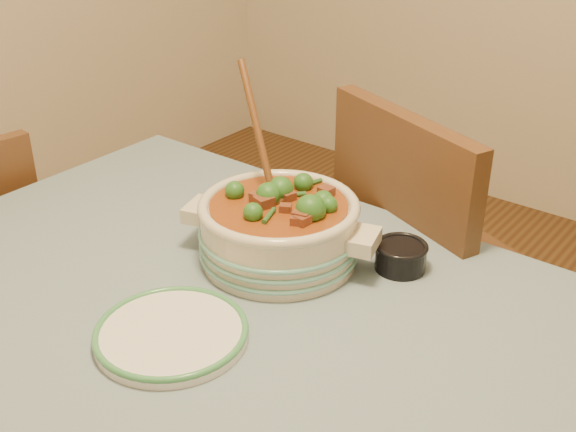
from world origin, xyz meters
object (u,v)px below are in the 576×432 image
Objects in this scene: white_plate at (171,333)px; chair_far at (432,273)px; dining_table at (268,391)px; condiment_bowl at (401,255)px; stew_casserole at (279,224)px.

white_plate is 0.33× the size of chair_far.
dining_table is 13.42× the size of condiment_bowl.
stew_casserole is 0.53m from chair_far.
stew_casserole is 0.40× the size of chair_far.
condiment_bowl reaches higher than white_plate.
white_plate reaches higher than dining_table.
stew_casserole reaches higher than white_plate.
dining_table is 4.28× the size of stew_casserole.
dining_table is 0.33m from stew_casserole.
white_plate is at bearing -150.44° from dining_table.
stew_casserole is at bearing 124.58° from dining_table.
condiment_bowl reaches higher than dining_table.
condiment_bowl is (0.19, 0.42, 0.02)m from white_plate.
white_plate is (0.02, -0.31, -0.07)m from stew_casserole.
white_plate is 0.46m from condiment_bowl.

